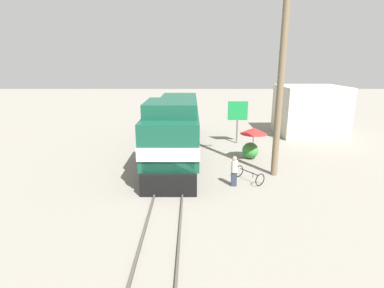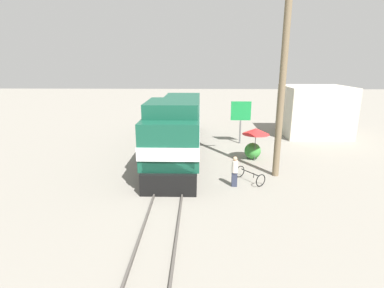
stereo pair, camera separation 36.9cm
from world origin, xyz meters
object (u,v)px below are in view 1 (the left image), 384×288
object	(u,v)px
person_bystander	(234,170)
locomotive	(176,127)
utility_pole	(281,75)
billboard_sign	(238,113)
vendor_umbrella	(254,131)
bicycle	(249,175)

from	to	relation	value
person_bystander	locomotive	bearing A→B (deg)	118.47
utility_pole	billboard_sign	size ratio (longest dim) A/B	3.31
locomotive	utility_pole	xyz separation A→B (m)	(6.23, -4.77, 3.96)
locomotive	billboard_sign	world-z (taller)	locomotive
locomotive	vendor_umbrella	size ratio (longest dim) A/B	7.22
locomotive	vendor_umbrella	world-z (taller)	locomotive
locomotive	vendor_umbrella	distance (m)	5.80
billboard_sign	bicycle	distance (m)	8.82
billboard_sign	bicycle	bearing A→B (deg)	-93.45
locomotive	billboard_sign	size ratio (longest dim) A/B	4.73
vendor_umbrella	bicycle	distance (m)	4.30
billboard_sign	person_bystander	size ratio (longest dim) A/B	2.06
person_bystander	bicycle	size ratio (longest dim) A/B	0.95
vendor_umbrella	person_bystander	distance (m)	5.03
locomotive	person_bystander	size ratio (longest dim) A/B	9.76
bicycle	utility_pole	bearing A→B (deg)	-3.84
utility_pole	bicycle	xyz separation A→B (m)	(-1.72, -1.05, -5.59)
locomotive	vendor_umbrella	bearing A→B (deg)	-20.32
locomotive	utility_pole	distance (m)	8.79
locomotive	person_bystander	bearing A→B (deg)	-61.53
utility_pole	vendor_umbrella	bearing A→B (deg)	106.01
locomotive	billboard_sign	bearing A→B (deg)	28.37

